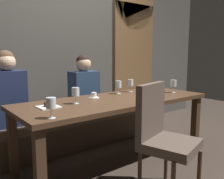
% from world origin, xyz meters
% --- Properties ---
extents(ground, '(9.00, 9.00, 0.00)m').
position_xyz_m(ground, '(0.00, 0.00, 0.00)').
color(ground, '#382D26').
extents(back_wall_tiled, '(6.00, 0.12, 3.00)m').
position_xyz_m(back_wall_tiled, '(0.00, 1.22, 1.50)').
color(back_wall_tiled, '#4C4944').
rests_on(back_wall_tiled, ground).
extents(arched_door, '(0.90, 0.05, 2.55)m').
position_xyz_m(arched_door, '(1.35, 1.15, 1.36)').
color(arched_door, brown).
rests_on(arched_door, ground).
extents(dining_table, '(2.20, 0.84, 0.74)m').
position_xyz_m(dining_table, '(0.00, 0.00, 0.65)').
color(dining_table, '#412B1C').
rests_on(dining_table, ground).
extents(banquette_bench, '(2.50, 0.44, 0.45)m').
position_xyz_m(banquette_bench, '(0.00, 0.70, 0.23)').
color(banquette_bench, '#4A3C2E').
rests_on(banquette_bench, ground).
extents(chair_near_side, '(0.54, 0.54, 0.98)m').
position_xyz_m(chair_near_side, '(-0.07, -0.72, 0.56)').
color(chair_near_side, '#4C3321').
rests_on(chair_near_side, ground).
extents(diner_redhead, '(0.36, 0.24, 0.82)m').
position_xyz_m(diner_redhead, '(-0.96, 0.67, 0.84)').
color(diner_redhead, '#192342').
rests_on(diner_redhead, banquette_bench).
extents(diner_bearded, '(0.36, 0.24, 0.78)m').
position_xyz_m(diner_bearded, '(0.01, 0.69, 0.82)').
color(diner_bearded, navy).
rests_on(diner_bearded, banquette_bench).
extents(wine_glass_end_right, '(0.08, 0.08, 0.16)m').
position_xyz_m(wine_glass_end_right, '(0.23, 0.24, 0.85)').
color(wine_glass_end_right, silver).
rests_on(wine_glass_end_right, dining_table).
extents(wine_glass_center_front, '(0.08, 0.08, 0.16)m').
position_xyz_m(wine_glass_center_front, '(-0.91, -0.33, 0.85)').
color(wine_glass_center_front, silver).
rests_on(wine_glass_center_front, dining_table).
extents(wine_glass_end_left, '(0.08, 0.08, 0.16)m').
position_xyz_m(wine_glass_end_left, '(0.46, 0.26, 0.86)').
color(wine_glass_end_left, silver).
rests_on(wine_glass_end_left, dining_table).
extents(wine_glass_far_left, '(0.08, 0.08, 0.16)m').
position_xyz_m(wine_glass_far_left, '(-0.49, 0.04, 0.85)').
color(wine_glass_far_left, silver).
rests_on(wine_glass_far_left, dining_table).
extents(wine_glass_far_right, '(0.08, 0.08, 0.16)m').
position_xyz_m(wine_glass_far_right, '(0.85, -0.12, 0.85)').
color(wine_glass_far_right, silver).
rests_on(wine_glass_far_right, dining_table).
extents(espresso_cup, '(0.12, 0.12, 0.06)m').
position_xyz_m(espresso_cup, '(-0.17, 0.19, 0.77)').
color(espresso_cup, white).
rests_on(espresso_cup, dining_table).
extents(dessert_plate, '(0.19, 0.19, 0.05)m').
position_xyz_m(dessert_plate, '(-0.77, 0.05, 0.75)').
color(dessert_plate, white).
rests_on(dessert_plate, dining_table).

